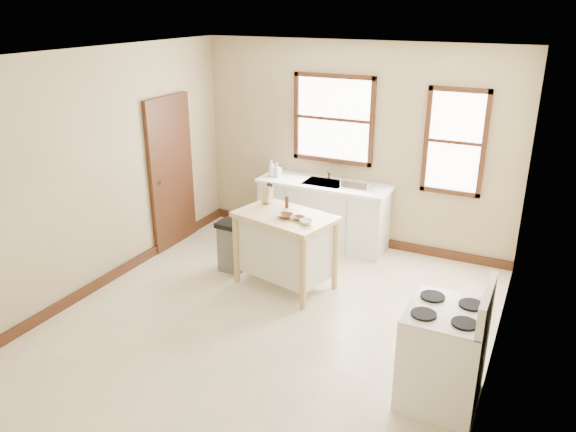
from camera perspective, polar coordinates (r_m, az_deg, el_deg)
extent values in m
plane|color=beige|center=(6.23, -1.85, -10.64)|extent=(5.00, 5.00, 0.00)
plane|color=white|center=(5.32, -2.22, 15.97)|extent=(5.00, 5.00, 0.00)
cube|color=tan|center=(7.82, 6.67, 7.07)|extent=(4.50, 0.04, 2.80)
cube|color=tan|center=(6.92, -18.75, 4.25)|extent=(0.04, 5.00, 2.80)
cube|color=tan|center=(5.03, 21.24, -2.26)|extent=(0.04, 5.00, 2.80)
cube|color=#36180E|center=(7.92, -11.76, 4.33)|extent=(0.06, 0.90, 2.10)
cube|color=#36180E|center=(8.22, 6.21, -2.07)|extent=(4.50, 0.04, 0.12)
cube|color=#36180E|center=(7.38, -17.37, -5.78)|extent=(0.04, 5.00, 0.12)
cylinder|color=silver|center=(7.91, 4.22, 4.54)|extent=(0.03, 0.03, 0.22)
imported|color=#B2B2B2|center=(8.01, -1.67, 4.88)|extent=(0.10, 0.11, 0.24)
imported|color=#B2B2B2|center=(8.00, -1.10, 4.71)|extent=(0.11, 0.11, 0.20)
cylinder|color=#401B11|center=(6.75, -0.12, 1.43)|extent=(0.05, 0.05, 0.15)
imported|color=brown|center=(6.47, -0.26, 0.03)|extent=(0.20, 0.20, 0.04)
imported|color=brown|center=(6.41, 1.05, -0.22)|extent=(0.15, 0.15, 0.04)
imported|color=white|center=(6.29, 1.84, -0.60)|extent=(0.15, 0.15, 0.05)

